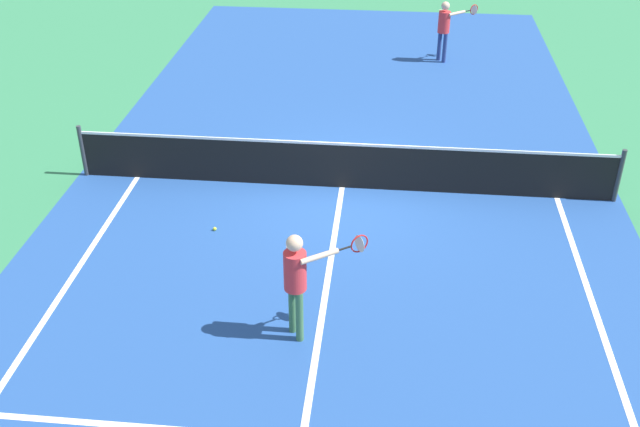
# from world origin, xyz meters

# --- Properties ---
(ground_plane) EXTENTS (60.00, 60.00, 0.00)m
(ground_plane) POSITION_xyz_m (0.00, 0.00, 0.00)
(ground_plane) COLOR #337F51
(court_surface_inbounds) EXTENTS (10.62, 24.40, 0.00)m
(court_surface_inbounds) POSITION_xyz_m (0.00, 0.00, 0.00)
(court_surface_inbounds) COLOR #234C93
(court_surface_inbounds) RESTS_ON ground_plane
(line_center_service) EXTENTS (0.10, 6.40, 0.01)m
(line_center_service) POSITION_xyz_m (0.00, -3.20, 0.00)
(line_center_service) COLOR white
(line_center_service) RESTS_ON ground_plane
(net) EXTENTS (10.41, 0.09, 1.07)m
(net) POSITION_xyz_m (0.00, 0.00, 0.49)
(net) COLOR #33383D
(net) RESTS_ON ground_plane
(player_near) EXTENTS (1.14, 0.67, 1.71)m
(player_near) POSITION_xyz_m (-0.30, -4.45, 1.07)
(player_near) COLOR #3F7247
(player_near) RESTS_ON ground_plane
(player_far) EXTENTS (1.08, 0.70, 1.65)m
(player_far) POSITION_xyz_m (2.20, 7.47, 1.03)
(player_far) COLOR navy
(player_far) RESTS_ON ground_plane
(tennis_ball_near_net) EXTENTS (0.07, 0.07, 0.07)m
(tennis_ball_near_net) POSITION_xyz_m (-2.13, -1.80, 0.03)
(tennis_ball_near_net) COLOR #CCE033
(tennis_ball_near_net) RESTS_ON ground_plane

